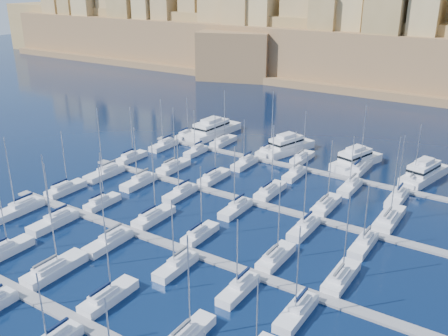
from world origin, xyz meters
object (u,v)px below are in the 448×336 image
Objects in this scene: motor_yacht_b at (287,146)px; motor_yacht_c at (356,159)px; sailboat_4 at (188,335)px; sailboat_2 at (55,269)px; motor_yacht_d at (424,173)px; motor_yacht_a at (213,129)px.

motor_yacht_b and motor_yacht_c have the same top height.
sailboat_4 is 0.95× the size of motor_yacht_c.
motor_yacht_b is 18.00m from motor_yacht_c.
motor_yacht_b is 1.04× the size of motor_yacht_c.
sailboat_4 is 72.83m from motor_yacht_b.
sailboat_2 is 72.37m from motor_yacht_c.
motor_yacht_d is (12.56, 69.58, 0.98)m from sailboat_4.
sailboat_4 is at bearing -73.43° from motor_yacht_b.
sailboat_4 is 0.91× the size of motor_yacht_b.
sailboat_2 is 69.11m from motor_yacht_b.
motor_yacht_a is 42.00m from motor_yacht_c.
motor_yacht_b is at bearing 85.83° from sailboat_2.
motor_yacht_a is at bearing 122.08° from sailboat_4.
sailboat_2 reaches higher than motor_yacht_d.
sailboat_2 reaches higher than motor_yacht_b.
sailboat_4 reaches higher than motor_yacht_d.
motor_yacht_a is 1.24× the size of motor_yacht_c.
sailboat_2 is 1.15× the size of motor_yacht_c.
motor_yacht_a is 57.32m from motor_yacht_d.
motor_yacht_c is 0.99× the size of motor_yacht_d.
motor_yacht_a is 1.22× the size of motor_yacht_d.
motor_yacht_b is 33.33m from motor_yacht_d.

